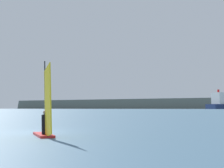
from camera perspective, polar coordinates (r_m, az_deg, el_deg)
The scene contains 3 objects.
ground_plane at distance 17.13m, azimuth -15.03°, elevation -9.72°, with size 4000.00×4000.00×0.00m, color #476B84.
windsurfer at distance 14.12m, azimuth -13.80°, elevation -6.82°, with size 2.12×2.94×3.95m.
distant_headland at distance 997.51m, azimuth 17.57°, elevation -4.12°, with size 1232.39×449.83×29.58m, color #60665B.
Camera 1 is at (7.00, -15.57, 1.42)m, focal length 43.51 mm.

